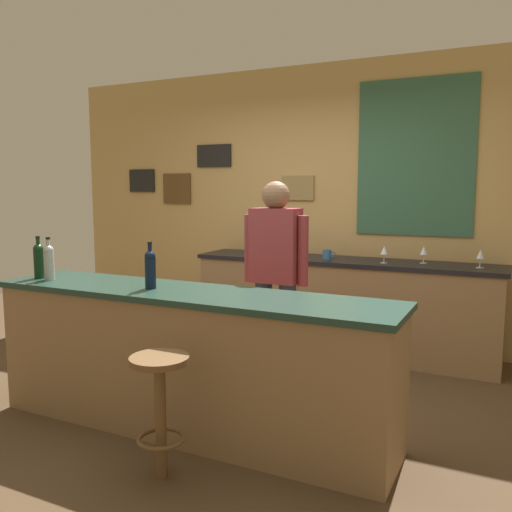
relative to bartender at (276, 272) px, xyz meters
name	(u,v)px	position (x,y,z in m)	size (l,w,h in m)	color
ground_plane	(220,406)	(-0.24, -0.44, -0.94)	(10.00, 10.00, 0.00)	#4C3823
back_wall	(319,203)	(-0.23, 1.59, 0.48)	(6.00, 0.09, 2.80)	tan
bar_counter	(188,360)	(-0.24, -0.84, -0.47)	(2.76, 0.60, 0.92)	olive
side_counter	(342,306)	(0.16, 1.21, -0.48)	(2.89, 0.56, 0.90)	olive
bartender	(276,272)	(0.00, 0.00, 0.00)	(0.52, 0.21, 1.62)	#384766
bar_stool	(160,396)	(-0.04, -1.41, -0.48)	(0.32, 0.32, 0.68)	brown
wine_bottle_a	(39,260)	(-1.47, -0.91, 0.12)	(0.07, 0.07, 0.31)	black
wine_bottle_b	(49,261)	(-1.34, -0.93, 0.12)	(0.07, 0.07, 0.31)	#999E99
wine_bottle_c	(150,268)	(-0.50, -0.88, 0.12)	(0.07, 0.07, 0.31)	black
wine_glass_a	(250,243)	(-0.83, 1.21, 0.07)	(0.07, 0.07, 0.16)	silver
wine_glass_b	(384,251)	(0.56, 1.12, 0.07)	(0.07, 0.07, 0.16)	silver
wine_glass_c	(424,251)	(0.88, 1.26, 0.07)	(0.07, 0.07, 0.16)	silver
wine_glass_d	(480,255)	(1.36, 1.18, 0.07)	(0.07, 0.07, 0.16)	silver
coffee_mug	(327,254)	(0.03, 1.13, 0.01)	(0.12, 0.08, 0.09)	#336699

